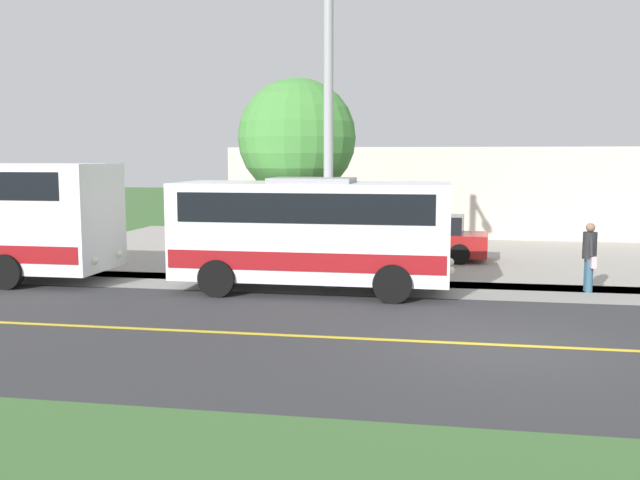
{
  "coord_description": "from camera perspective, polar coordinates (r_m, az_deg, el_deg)",
  "views": [
    {
      "loc": [
        12.54,
        -1.03,
        3.33
      ],
      "look_at": [
        -3.5,
        -3.87,
        1.4
      ],
      "focal_mm": 39.42,
      "sensor_mm": 36.0,
      "label": 1
    }
  ],
  "objects": [
    {
      "name": "road_surface",
      "position": [
        13.01,
        14.37,
        -8.27
      ],
      "size": [
        8.0,
        100.0,
        0.01
      ],
      "primitive_type": "cube",
      "color": "#333335",
      "rests_on": "ground"
    },
    {
      "name": "shuttle_bus_front",
      "position": [
        17.48,
        -0.61,
        0.93
      ],
      "size": [
        2.76,
        6.87,
        2.82
      ],
      "color": "white",
      "rests_on": "ground"
    },
    {
      "name": "street_light_pole",
      "position": [
        17.73,
        0.63,
        11.61
      ],
      "size": [
        1.97,
        0.24,
        8.83
      ],
      "color": "#9E9EA3",
      "rests_on": "ground"
    },
    {
      "name": "ground_plane",
      "position": [
        13.02,
        14.37,
        -8.29
      ],
      "size": [
        120.0,
        120.0,
        0.0
      ],
      "primitive_type": "plane",
      "color": "#3D6633"
    },
    {
      "name": "parked_car_near",
      "position": [
        23.2,
        8.16,
        0.15
      ],
      "size": [
        2.26,
        4.52,
        1.45
      ],
      "color": "#A51E1E",
      "rests_on": "ground"
    },
    {
      "name": "tree_curbside",
      "position": [
        20.38,
        -1.87,
        8.23
      ],
      "size": [
        3.4,
        3.4,
        5.57
      ],
      "color": "brown",
      "rests_on": "ground"
    },
    {
      "name": "sidewalk",
      "position": [
        18.08,
        13.15,
        -4.03
      ],
      "size": [
        2.4,
        100.0,
        0.01
      ],
      "primitive_type": "cube",
      "color": "gray",
      "rests_on": "ground"
    },
    {
      "name": "parking_lot_surface",
      "position": [
        25.48,
        19.04,
        -1.11
      ],
      "size": [
        14.0,
        36.0,
        0.01
      ],
      "primitive_type": "cube",
      "color": "#9E9991",
      "rests_on": "ground"
    },
    {
      "name": "pedestrian_with_bags",
      "position": [
        18.58,
        21.03,
        -1.14
      ],
      "size": [
        0.72,
        0.34,
        1.72
      ],
      "color": "#335972",
      "rests_on": "ground"
    },
    {
      "name": "commercial_building",
      "position": [
        34.07,
        14.3,
        4.09
      ],
      "size": [
        10.0,
        23.26,
        3.73
      ],
      "primitive_type": "cube",
      "color": "beige",
      "rests_on": "ground"
    },
    {
      "name": "road_centre_line",
      "position": [
        13.01,
        14.37,
        -8.25
      ],
      "size": [
        0.16,
        100.0,
        0.0
      ],
      "primitive_type": "cube",
      "color": "gold",
      "rests_on": "ground"
    }
  ]
}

